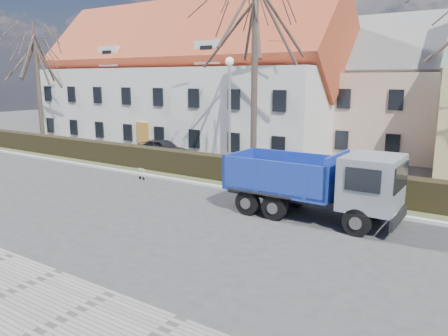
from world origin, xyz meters
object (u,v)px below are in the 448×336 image
Objects in this scene: dump_truck at (305,182)px; streetlight at (229,118)px; parked_car_a at (163,148)px; cart_frame at (139,173)px.

dump_truck is 1.06× the size of streetlight.
dump_truck is at bearing -115.03° from parked_car_a.
parked_car_a is at bearing 152.83° from dump_truck.
streetlight is 5.79m from cart_frame.
streetlight reaches higher than cart_frame.
cart_frame is at bearing -147.90° from parked_car_a.
dump_truck is 15.19m from parked_car_a.
streetlight is 8.08m from parked_car_a.
cart_frame is (-3.85, -3.15, -2.97)m from streetlight.
streetlight is at bearing 39.33° from cart_frame.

